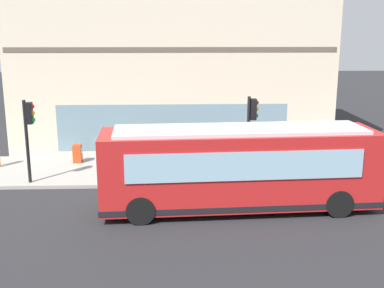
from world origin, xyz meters
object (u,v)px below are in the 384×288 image
object	(u,v)px
fire_hydrant	(166,158)
pedestrian_near_building_entrance	(165,140)
pedestrian_near_hydrant	(323,145)
pedestrian_by_light_pole	(210,153)
newspaper_vending_box	(78,153)
traffic_light_near_corner	(251,122)
traffic_light_down_block	(29,126)
city_bus_nearside	(238,168)

from	to	relation	value
fire_hydrant	pedestrian_near_building_entrance	xyz separation A→B (m)	(1.20, 0.04, 0.60)
fire_hydrant	pedestrian_near_hydrant	xyz separation A→B (m)	(-0.19, -7.50, 0.63)
pedestrian_by_light_pole	newspaper_vending_box	distance (m)	6.71
pedestrian_by_light_pole	pedestrian_near_building_entrance	bearing A→B (deg)	37.57
traffic_light_near_corner	newspaper_vending_box	world-z (taller)	traffic_light_near_corner
fire_hydrant	pedestrian_near_building_entrance	bearing A→B (deg)	1.80
traffic_light_near_corner	pedestrian_by_light_pole	bearing A→B (deg)	65.43
traffic_light_near_corner	pedestrian_near_hydrant	xyz separation A→B (m)	(2.04, -3.79, -1.53)
traffic_light_down_block	pedestrian_by_light_pole	size ratio (longest dim) A/B	2.10
newspaper_vending_box	pedestrian_near_building_entrance	bearing A→B (deg)	-82.96
traffic_light_down_block	pedestrian_near_hydrant	bearing A→B (deg)	-80.35
traffic_light_down_block	pedestrian_near_building_entrance	size ratio (longest dim) A/B	2.12
traffic_light_near_corner	pedestrian_by_light_pole	size ratio (longest dim) A/B	2.14
city_bus_nearside	newspaper_vending_box	bearing A→B (deg)	49.26
traffic_light_near_corner	newspaper_vending_box	size ratio (longest dim) A/B	4.02
traffic_light_near_corner	pedestrian_near_building_entrance	bearing A→B (deg)	47.46
city_bus_nearside	pedestrian_by_light_pole	xyz separation A→B (m)	(3.97, 0.74, -0.43)
pedestrian_by_light_pole	pedestrian_near_hydrant	distance (m)	5.64
pedestrian_by_light_pole	pedestrian_near_hydrant	size ratio (longest dim) A/B	0.98
pedestrian_by_light_pole	city_bus_nearside	bearing A→B (deg)	-169.42
pedestrian_near_hydrant	traffic_light_down_block	bearing A→B (deg)	99.65
fire_hydrant	city_bus_nearside	bearing A→B (deg)	-153.12
traffic_light_near_corner	pedestrian_near_hydrant	world-z (taller)	traffic_light_near_corner
pedestrian_near_building_entrance	newspaper_vending_box	size ratio (longest dim) A/B	1.86
traffic_light_down_block	pedestrian_near_building_entrance	xyz separation A→B (m)	(3.63, -5.59, -1.51)
traffic_light_down_block	pedestrian_near_hydrant	distance (m)	13.41
fire_hydrant	traffic_light_near_corner	bearing A→B (deg)	-121.09
city_bus_nearside	traffic_light_near_corner	xyz separation A→B (m)	(3.19, -0.96, 1.12)
pedestrian_by_light_pole	traffic_light_near_corner	bearing A→B (deg)	-114.57
traffic_light_near_corner	newspaper_vending_box	distance (m)	8.80
pedestrian_by_light_pole	newspaper_vending_box	bearing A→B (deg)	71.41
traffic_light_down_block	newspaper_vending_box	world-z (taller)	traffic_light_down_block
pedestrian_near_building_entrance	pedestrian_near_hydrant	distance (m)	7.67
pedestrian_near_building_entrance	newspaper_vending_box	world-z (taller)	pedestrian_near_building_entrance
city_bus_nearside	pedestrian_by_light_pole	distance (m)	4.06
pedestrian_near_hydrant	city_bus_nearside	bearing A→B (deg)	137.76
traffic_light_near_corner	pedestrian_near_building_entrance	xyz separation A→B (m)	(3.44, 3.75, -1.56)
fire_hydrant	pedestrian_by_light_pole	size ratio (longest dim) A/B	0.44
city_bus_nearside	pedestrian_by_light_pole	size ratio (longest dim) A/B	6.02
fire_hydrant	newspaper_vending_box	xyz separation A→B (m)	(0.67, 4.33, 0.09)
fire_hydrant	pedestrian_by_light_pole	xyz separation A→B (m)	(-1.46, -2.01, 0.61)
traffic_light_near_corner	city_bus_nearside	bearing A→B (deg)	163.28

